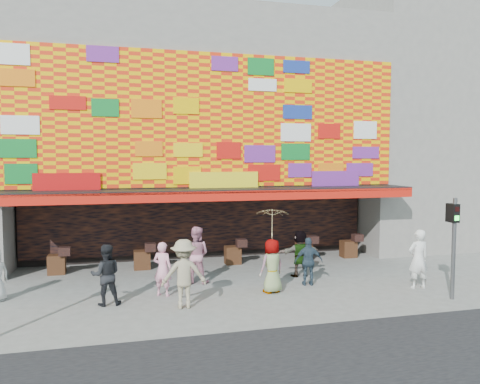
{
  "coord_description": "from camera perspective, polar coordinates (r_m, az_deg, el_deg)",
  "views": [
    {
      "loc": [
        -3.24,
        -13.05,
        4.15
      ],
      "look_at": [
        0.63,
        2.0,
        3.03
      ],
      "focal_mm": 35.0,
      "sensor_mm": 36.0,
      "label": 1
    }
  ],
  "objects": [
    {
      "name": "ped_e",
      "position": [
        15.59,
        8.37,
        -8.38
      ],
      "size": [
        0.98,
        0.57,
        1.57
      ],
      "primitive_type": "imported",
      "rotation": [
        0.0,
        0.0,
        2.93
      ],
      "color": "#2C3D4D",
      "rests_on": "ground"
    },
    {
      "name": "ped_h",
      "position": [
        16.09,
        20.91,
        -7.63
      ],
      "size": [
        0.7,
        0.47,
        1.89
      ],
      "primitive_type": "imported",
      "rotation": [
        0.0,
        0.0,
        3.12
      ],
      "color": "white",
      "rests_on": "ground"
    },
    {
      "name": "neighbor_right",
      "position": [
        26.66,
        23.4,
        7.77
      ],
      "size": [
        11.0,
        8.0,
        12.0
      ],
      "primitive_type": "cube",
      "color": "gray",
      "rests_on": "ground"
    },
    {
      "name": "signal_right",
      "position": [
        15.1,
        24.64,
        -4.97
      ],
      "size": [
        0.22,
        0.2,
        3.0
      ],
      "color": "#59595B",
      "rests_on": "ground"
    },
    {
      "name": "ped_c",
      "position": [
        13.93,
        -16.04,
        -9.67
      ],
      "size": [
        0.85,
        0.67,
        1.73
      ],
      "primitive_type": "imported",
      "rotation": [
        0.0,
        0.0,
        3.16
      ],
      "color": "black",
      "rests_on": "ground"
    },
    {
      "name": "parasol",
      "position": [
        14.39,
        3.95,
        -3.82
      ],
      "size": [
        1.2,
        1.21,
        1.87
      ],
      "color": "#FFE9A0",
      "rests_on": "ground"
    },
    {
      "name": "shop_building",
      "position": [
        21.5,
        -5.77,
        7.0
      ],
      "size": [
        15.2,
        9.4,
        10.0
      ],
      "color": "gray",
      "rests_on": "ground"
    },
    {
      "name": "ped_f",
      "position": [
        16.69,
        7.33,
        -7.42
      ],
      "size": [
        1.54,
        0.58,
        1.63
      ],
      "primitive_type": "imported",
      "rotation": [
        0.0,
        0.0,
        3.21
      ],
      "color": "gray",
      "rests_on": "ground"
    },
    {
      "name": "ground",
      "position": [
        14.08,
        -0.46,
        -13.02
      ],
      "size": [
        90.0,
        90.0,
        0.0
      ],
      "primitive_type": "plane",
      "color": "slate",
      "rests_on": "ground"
    },
    {
      "name": "ped_b",
      "position": [
        14.45,
        -9.41,
        -9.23
      ],
      "size": [
        0.72,
        0.65,
        1.65
      ],
      "primitive_type": "imported",
      "rotation": [
        0.0,
        0.0,
        2.59
      ],
      "color": "#F79FBD",
      "rests_on": "ground"
    },
    {
      "name": "ped_i",
      "position": [
        15.77,
        -5.41,
        -7.61
      ],
      "size": [
        1.14,
        1.04,
        1.89
      ],
      "primitive_type": "imported",
      "rotation": [
        0.0,
        0.0,
        2.71
      ],
      "color": "pink",
      "rests_on": "ground"
    },
    {
      "name": "ped_g",
      "position": [
        14.63,
        3.92,
        -8.98
      ],
      "size": [
        0.94,
        0.75,
        1.67
      ],
      "primitive_type": "imported",
      "rotation": [
        0.0,
        0.0,
        3.45
      ],
      "color": "gray",
      "rests_on": "ground"
    },
    {
      "name": "ped_d",
      "position": [
        13.23,
        -6.87,
        -9.86
      ],
      "size": [
        1.28,
        0.78,
        1.92
      ],
      "primitive_type": "imported",
      "rotation": [
        0.0,
        0.0,
        3.09
      ],
      "color": "tan",
      "rests_on": "ground"
    }
  ]
}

